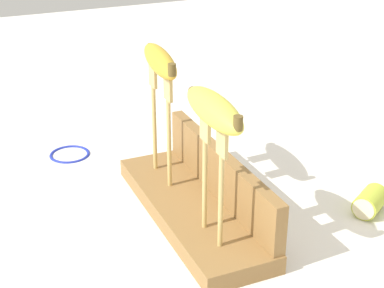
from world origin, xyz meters
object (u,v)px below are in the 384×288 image
object	(u,v)px
fork_stand_right	(213,171)
banana_chunk_near	(370,202)
banana_raised_right	(214,109)
banana_raised_left	(160,61)
wire_coil	(70,153)
fork_stand_left	(161,116)

from	to	relation	value
fork_stand_right	banana_chunk_near	xyz separation A→B (m)	(0.00, 0.28, -0.11)
banana_chunk_near	banana_raised_right	bearing A→B (deg)	-90.50
banana_raised_right	banana_chunk_near	world-z (taller)	banana_raised_right
banana_raised_left	banana_raised_right	xyz separation A→B (m)	(0.19, -0.00, -0.01)
fork_stand_right	wire_coil	distance (m)	0.43
fork_stand_left	banana_raised_left	size ratio (longest dim) A/B	1.11
banana_raised_left	banana_chunk_near	distance (m)	0.40
fork_stand_left	banana_raised_right	world-z (taller)	banana_raised_right
banana_raised_right	fork_stand_left	bearing A→B (deg)	-180.00
fork_stand_left	banana_chunk_near	distance (m)	0.36
fork_stand_right	banana_raised_left	world-z (taller)	banana_raised_left
fork_stand_right	fork_stand_left	bearing A→B (deg)	-180.00
banana_raised_right	banana_chunk_near	xyz separation A→B (m)	(0.00, 0.28, -0.20)
fork_stand_left	banana_raised_right	bearing A→B (deg)	0.00
fork_stand_left	banana_chunk_near	xyz separation A→B (m)	(0.20, 0.28, -0.12)
fork_stand_left	banana_raised_right	xyz separation A→B (m)	(0.19, 0.00, 0.08)
fork_stand_right	banana_raised_left	xyz separation A→B (m)	(-0.19, 0.00, 0.10)
fork_stand_left	fork_stand_right	size ratio (longest dim) A/B	1.06
fork_stand_left	banana_raised_left	bearing A→B (deg)	172.69
banana_raised_left	banana_chunk_near	bearing A→B (deg)	54.54
wire_coil	banana_raised_right	bearing A→B (deg)	15.84
fork_stand_right	banana_raised_right	distance (m)	0.09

